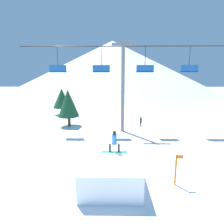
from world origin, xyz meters
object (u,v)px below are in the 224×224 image
(snowboarder, at_px, (114,142))
(pine_tree_near, at_px, (68,103))
(trail_marker, at_px, (176,169))
(distant_skier, at_px, (141,121))
(snow_ramp, at_px, (111,173))

(snowboarder, relative_size, pine_tree_near, 0.34)
(trail_marker, relative_size, distant_skier, 1.46)
(snowboarder, distance_m, distant_skier, 11.53)
(pine_tree_near, distance_m, trail_marker, 15.20)
(snow_ramp, xyz_separation_m, pine_tree_near, (-5.45, 12.16, 2.14))
(trail_marker, bearing_deg, snowboarder, 163.39)
(snowboarder, distance_m, trail_marker, 3.75)
(distant_skier, bearing_deg, pine_tree_near, 179.59)
(snow_ramp, height_order, trail_marker, trail_marker)
(snow_ramp, relative_size, snowboarder, 2.14)
(snow_ramp, xyz_separation_m, distant_skier, (3.43, 12.10, -0.07))
(snow_ramp, bearing_deg, snowboarder, 80.07)
(snow_ramp, distance_m, pine_tree_near, 13.50)
(snowboarder, bearing_deg, trail_marker, -16.61)
(snow_ramp, relative_size, trail_marker, 1.82)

